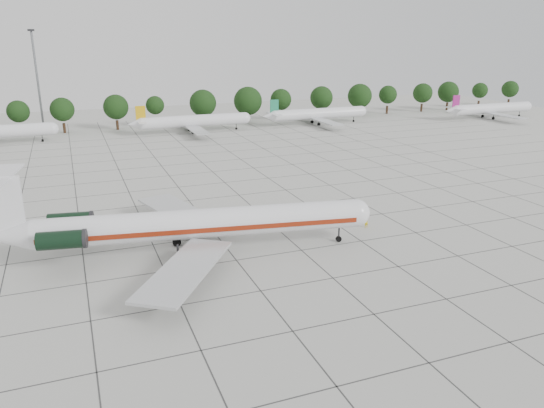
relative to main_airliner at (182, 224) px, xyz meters
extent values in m
plane|color=beige|center=(13.16, 4.04, -3.61)|extent=(260.00, 260.00, 0.00)
cube|color=#383838|center=(13.16, 19.04, -3.60)|extent=(170.00, 170.00, 0.02)
cylinder|color=silver|center=(2.39, -0.40, -0.03)|extent=(36.80, 9.44, 3.37)
sphere|color=silver|center=(20.51, -3.46, -0.03)|extent=(3.37, 3.37, 3.37)
cone|color=silver|center=(-18.25, 3.08, -0.03)|extent=(5.59, 4.17, 3.37)
cube|color=maroon|center=(2.67, 1.28, -0.29)|extent=(35.24, 6.00, 0.56)
cube|color=maroon|center=(2.10, -2.08, -0.29)|extent=(35.24, 6.00, 0.56)
cube|color=#B7BABC|center=(1.40, 9.08, -1.41)|extent=(8.60, 16.01, 0.31)
cube|color=#B7BABC|center=(-1.66, -9.04, -1.41)|extent=(12.56, 15.27, 0.31)
cube|color=black|center=(-11.83, 4.32, 0.27)|extent=(2.44, 1.68, 0.26)
cylinder|color=black|center=(-11.71, 5.03, 0.27)|extent=(5.15, 2.73, 1.94)
cube|color=black|center=(-12.59, -0.21, 0.27)|extent=(2.44, 1.68, 0.26)
cylinder|color=black|center=(-12.71, -0.91, 0.27)|extent=(5.15, 2.73, 1.94)
cube|color=silver|center=(-17.75, 2.99, 3.54)|extent=(3.27, 0.83, 6.12)
cylinder|color=black|center=(18.49, -3.12, -2.64)|extent=(0.24, 0.24, 1.94)
cylinder|color=black|center=(18.49, -3.12, -3.25)|extent=(0.75, 0.40, 0.71)
cylinder|color=black|center=(-0.19, 2.72, -2.28)|extent=(0.28, 0.28, 1.84)
cylinder|color=black|center=(-0.19, 2.72, -3.09)|extent=(1.11, 0.77, 1.02)
cylinder|color=black|center=(-1.07, -2.51, -2.28)|extent=(0.28, 0.28, 1.84)
cylinder|color=black|center=(-1.07, -2.51, -3.09)|extent=(1.11, 0.77, 1.02)
imported|color=yellow|center=(24.23, 0.06, -2.83)|extent=(0.61, 0.44, 1.55)
cylinder|color=silver|center=(19.68, 77.75, -0.61)|extent=(27.20, 3.00, 3.00)
cube|color=#B7BABC|center=(18.68, 77.75, -1.81)|extent=(3.50, 27.20, 0.25)
cube|color=#CE9C0C|center=(6.24, 77.75, 1.99)|extent=(2.40, 0.25, 3.60)
cylinder|color=black|center=(18.68, 79.95, -3.21)|extent=(0.80, 0.45, 0.80)
cylinder|color=black|center=(18.68, 75.55, -3.21)|extent=(0.80, 0.45, 0.80)
cylinder|color=silver|center=(55.29, 78.07, -0.61)|extent=(27.20, 3.00, 3.00)
cube|color=#B7BABC|center=(54.29, 78.07, -1.81)|extent=(3.50, 27.20, 0.25)
cube|color=#1A7752|center=(41.85, 78.07, 1.99)|extent=(2.40, 0.25, 3.60)
cylinder|color=black|center=(54.29, 80.27, -3.21)|extent=(0.80, 0.45, 0.80)
cylinder|color=black|center=(54.29, 75.87, -3.21)|extent=(0.80, 0.45, 0.80)
cylinder|color=silver|center=(108.54, 69.23, -0.61)|extent=(27.20, 3.00, 3.00)
cube|color=#B7BABC|center=(107.54, 69.23, -1.81)|extent=(3.50, 27.20, 0.25)
cube|color=#931A6C|center=(95.10, 69.23, 1.99)|extent=(2.40, 0.25, 3.60)
cylinder|color=black|center=(107.54, 71.43, -3.21)|extent=(0.80, 0.45, 0.80)
cylinder|color=black|center=(107.54, 67.03, -3.21)|extent=(0.80, 0.45, 0.80)
cylinder|color=#332114|center=(-21.91, 89.04, -2.36)|extent=(0.70, 0.70, 2.50)
sphere|color=black|center=(-21.91, 89.04, 2.39)|extent=(5.43, 5.43, 5.43)
cylinder|color=#332114|center=(-11.72, 89.04, -2.36)|extent=(0.70, 0.70, 2.50)
sphere|color=black|center=(-11.72, 89.04, 2.39)|extent=(5.99, 5.99, 5.99)
cylinder|color=#332114|center=(1.47, 89.04, -2.36)|extent=(0.70, 0.70, 2.50)
sphere|color=black|center=(1.47, 89.04, 2.39)|extent=(6.50, 6.50, 6.50)
cylinder|color=#332114|center=(11.66, 89.04, -2.36)|extent=(0.70, 0.70, 2.50)
sphere|color=black|center=(11.66, 89.04, 2.39)|extent=(4.93, 4.93, 4.93)
cylinder|color=#332114|center=(24.85, 89.04, -2.36)|extent=(0.70, 0.70, 2.50)
sphere|color=black|center=(24.85, 89.04, 2.39)|extent=(7.40, 7.40, 7.40)
cylinder|color=#332114|center=(38.04, 89.04, -2.36)|extent=(0.70, 0.70, 2.50)
sphere|color=black|center=(38.04, 89.04, 2.39)|extent=(8.08, 8.08, 8.08)
cylinder|color=#332114|center=(48.23, 89.04, -2.36)|extent=(0.70, 0.70, 2.50)
sphere|color=black|center=(48.23, 89.04, 2.39)|extent=(6.17, 6.17, 6.17)
cylinder|color=#332114|center=(61.42, 89.04, -2.36)|extent=(0.70, 0.70, 2.50)
sphere|color=black|center=(61.42, 89.04, 2.39)|extent=(6.82, 6.82, 6.82)
cylinder|color=#332114|center=(74.61, 89.04, -2.36)|extent=(0.70, 0.70, 2.50)
sphere|color=black|center=(74.61, 89.04, 2.39)|extent=(7.44, 7.44, 7.44)
cylinder|color=#332114|center=(84.80, 89.04, -2.36)|extent=(0.70, 0.70, 2.50)
sphere|color=black|center=(84.80, 89.04, 2.39)|extent=(5.66, 5.66, 5.66)
cylinder|color=#332114|center=(97.99, 89.04, -2.36)|extent=(0.70, 0.70, 2.50)
sphere|color=black|center=(97.99, 89.04, 2.39)|extent=(6.25, 6.25, 6.25)
cylinder|color=#332114|center=(108.18, 89.04, -2.36)|extent=(0.70, 0.70, 2.50)
sphere|color=black|center=(108.18, 89.04, 2.39)|extent=(6.79, 6.79, 6.79)
cylinder|color=#332114|center=(121.37, 89.04, -2.36)|extent=(0.70, 0.70, 2.50)
sphere|color=black|center=(121.37, 89.04, 2.39)|extent=(5.16, 5.16, 5.16)
cylinder|color=#332114|center=(134.56, 89.04, -2.36)|extent=(0.70, 0.70, 2.50)
sphere|color=black|center=(134.56, 89.04, 2.39)|extent=(5.68, 5.68, 5.68)
cylinder|color=slate|center=(-16.84, 96.04, 8.89)|extent=(0.56, 0.56, 25.00)
cube|color=black|center=(-16.84, 96.04, 21.59)|extent=(1.60, 1.60, 0.50)
camera|label=1|loc=(-10.82, -56.34, 20.53)|focal=35.00mm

